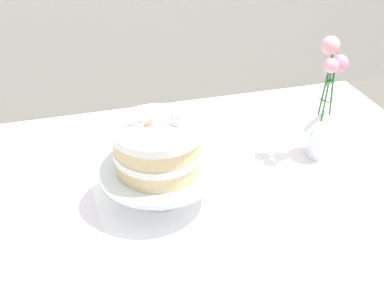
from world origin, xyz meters
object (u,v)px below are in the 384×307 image
at_px(dining_table, 214,219).
at_px(cake_stand, 159,173).
at_px(flower_vase, 323,114).
at_px(layer_cake, 158,147).

distance_m(dining_table, cake_stand, 0.23).
height_order(cake_stand, flower_vase, flower_vase).
relative_size(dining_table, cake_stand, 4.83).
bearing_deg(flower_vase, layer_cake, -170.76).
height_order(dining_table, flower_vase, flower_vase).
distance_m(layer_cake, flower_vase, 0.49).
relative_size(layer_cake, flower_vase, 0.62).
xyz_separation_m(dining_table, layer_cake, (-0.14, 0.01, 0.25)).
bearing_deg(layer_cake, cake_stand, -91.91).
height_order(layer_cake, flower_vase, flower_vase).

